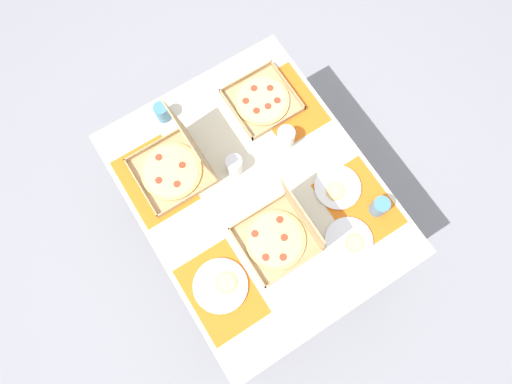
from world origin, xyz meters
TOP-DOWN VIEW (x-y plane):
  - ground_plane at (0.00, 0.00)m, footprint 6.00×6.00m
  - dining_table at (0.00, 0.00)m, footprint 1.26×1.00m
  - placemat_near_left at (-0.28, -0.35)m, footprint 0.36×0.26m
  - placemat_near_right at (0.28, -0.35)m, footprint 0.36×0.26m
  - placemat_far_left at (-0.28, 0.35)m, footprint 0.36×0.26m
  - placemat_far_right at (0.28, 0.35)m, footprint 0.36×0.26m
  - pizza_box_center at (-0.35, 0.26)m, footprint 0.29×0.29m
  - pizza_box_corner_left at (0.22, -0.02)m, footprint 0.29×0.29m
  - pizza_box_corner_right at (-0.28, -0.24)m, footprint 0.30×0.31m
  - plate_near_left at (0.39, 0.21)m, footprint 0.20×0.20m
  - plate_far_left at (0.18, 0.31)m, footprint 0.20×0.20m
  - plate_near_right at (0.26, -0.34)m, footprint 0.23×0.23m
  - cup_dark at (-0.14, -0.02)m, footprint 0.07×0.07m
  - cup_clear_right at (0.35, 0.40)m, footprint 0.07×0.07m
  - cup_red at (-0.13, 0.24)m, footprint 0.08×0.08m
  - cup_clear_left at (-0.53, -0.16)m, footprint 0.07×0.07m

SIDE VIEW (x-z plane):
  - ground_plane at x=0.00m, z-range 0.00..0.00m
  - dining_table at x=0.00m, z-range 0.25..0.97m
  - placemat_near_left at x=-0.28m, z-range 0.72..0.73m
  - placemat_near_right at x=0.28m, z-range 0.72..0.73m
  - placemat_far_left at x=-0.28m, z-range 0.72..0.73m
  - placemat_far_right at x=0.28m, z-range 0.72..0.73m
  - plate_near_left at x=0.39m, z-range 0.72..0.75m
  - plate_far_left at x=0.18m, z-range 0.72..0.75m
  - plate_near_right at x=0.26m, z-range 0.72..0.75m
  - pizza_box_center at x=-0.35m, z-range 0.72..0.75m
  - cup_clear_left at x=-0.53m, z-range 0.72..0.82m
  - pizza_box_corner_left at x=0.22m, z-range 0.61..0.94m
  - cup_clear_right at x=0.35m, z-range 0.72..0.82m
  - cup_dark at x=-0.14m, z-range 0.72..0.83m
  - pizza_box_corner_right at x=-0.28m, z-range 0.61..0.94m
  - cup_red at x=-0.13m, z-range 0.72..0.83m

